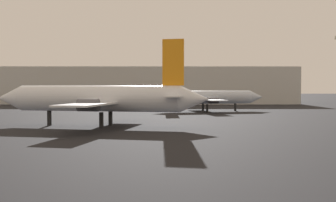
{
  "coord_description": "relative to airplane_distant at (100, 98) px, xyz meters",
  "views": [
    {
      "loc": [
        1.31,
        -9.49,
        5.29
      ],
      "look_at": [
        1.58,
        43.03,
        3.46
      ],
      "focal_mm": 44.04,
      "sensor_mm": 36.0,
      "label": 1
    }
  ],
  "objects": [
    {
      "name": "airplane_distant",
      "position": [
        0.0,
        0.0,
        0.0
      ],
      "size": [
        29.58,
        23.38,
        11.33
      ],
      "rotation": [
        0.0,
        0.0,
        2.93
      ],
      "color": "silver",
      "rests_on": "ground_plane"
    },
    {
      "name": "airplane_far_right",
      "position": [
        17.86,
        33.6,
        -0.73
      ],
      "size": [
        24.81,
        19.09,
        7.91
      ],
      "rotation": [
        0.0,
        0.0,
        0.22
      ],
      "color": "#B2BCCC",
      "rests_on": "ground_plane"
    },
    {
      "name": "terminal_building",
      "position": [
        3.68,
        80.81,
        1.91
      ],
      "size": [
        90.38,
        26.77,
        11.27
      ],
      "primitive_type": "cube",
      "color": "#B7B7B2",
      "rests_on": "ground_plane"
    }
  ]
}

